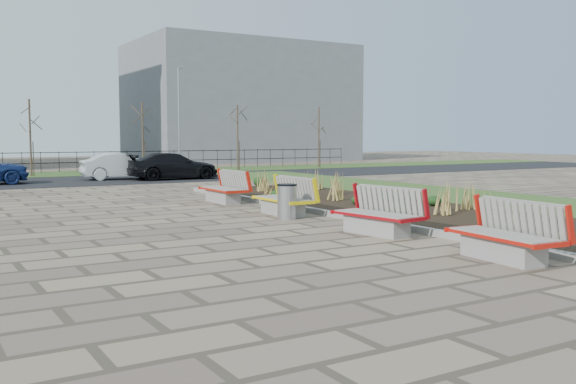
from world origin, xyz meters
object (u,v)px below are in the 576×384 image
litter_bin (287,202)px  car_silver (122,166)px  lamp_east (179,120)px  bench_b (376,211)px  bench_d (223,187)px  bench_c (283,197)px  bench_a (503,232)px  car_black (173,166)px

litter_bin → car_silver: (0.77, 16.92, 0.23)m
car_silver → lamp_east: bearing=-43.5°
litter_bin → bench_b: bearing=-84.3°
bench_b → bench_d: (0.00, 7.75, 0.00)m
bench_b → car_silver: car_silver is taller
lamp_east → bench_b: bearing=-101.7°
litter_bin → lamp_east: 21.81m
bench_c → bench_d: 3.77m
bench_c → bench_d: size_ratio=1.00×
bench_c → car_silver: size_ratio=0.54×
bench_a → bench_d: 11.16m
bench_c → car_silver: car_silver is taller
bench_b → car_silver: bearing=81.5°
bench_c → bench_b: bearing=-89.5°
bench_d → bench_c: bearing=-90.4°
car_silver → car_black: car_silver is taller
bench_b → car_silver: (0.45, 20.13, 0.17)m
car_black → lamp_east: lamp_east is taller
car_black → car_silver: bearing=61.9°
bench_b → bench_d: 7.75m
car_silver → bench_a: bearing=-176.4°
bench_d → litter_bin: bearing=-94.5°
bench_a → bench_c: bearing=94.8°
bench_c → litter_bin: bearing=-112.1°
bench_d → car_black: car_black is taller
car_silver → car_black: bearing=-116.0°
bench_b → bench_c: size_ratio=1.00×
bench_b → litter_bin: bench_b is taller
car_black → litter_bin: bearing=172.1°
bench_a → car_black: size_ratio=0.47×
bench_c → lamp_east: (5.00, 20.22, 2.54)m
bench_a → litter_bin: size_ratio=2.39×
bench_c → car_black: (2.58, 14.88, 0.16)m
bench_c → litter_bin: 0.84m
bench_b → bench_c: bearing=82.7°
bench_b → bench_c: same height
bench_b → car_black: car_black is taller
bench_a → lamp_east: size_ratio=0.35×
litter_bin → lamp_east: bearing=75.8°
bench_a → bench_b: bearing=94.8°
litter_bin → car_silver: 16.94m
bench_a → litter_bin: bench_a is taller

